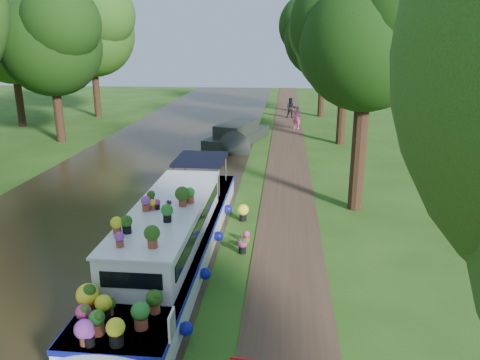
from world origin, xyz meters
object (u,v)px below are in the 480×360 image
at_px(plant_boat, 170,238).
at_px(second_boat, 237,135).
at_px(pedestrian_dark, 291,108).
at_px(pedestrian_pink, 297,118).

xyz_separation_m(plant_boat, second_boat, (0.24, 16.64, -0.29)).
distance_m(second_boat, pedestrian_dark, 10.96).
bearing_deg(second_boat, pedestrian_dark, 89.22).
distance_m(second_boat, pedestrian_pink, 6.67).
xyz_separation_m(pedestrian_pink, pedestrian_dark, (-0.40, 4.96, 0.00)).
relative_size(pedestrian_pink, pedestrian_dark, 1.00).
bearing_deg(pedestrian_dark, plant_boat, -95.12).
height_order(pedestrian_pink, pedestrian_dark, pedestrian_dark).
bearing_deg(pedestrian_dark, pedestrian_pink, -82.77).
bearing_deg(pedestrian_pink, pedestrian_dark, 116.09).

